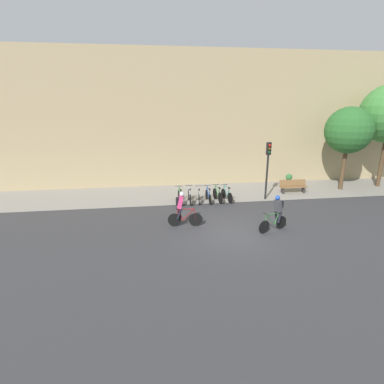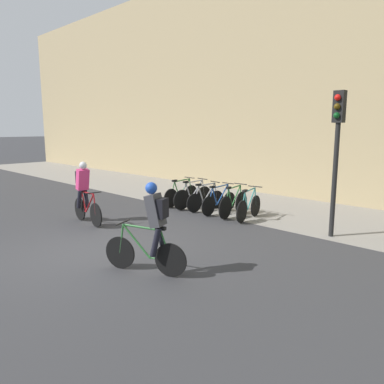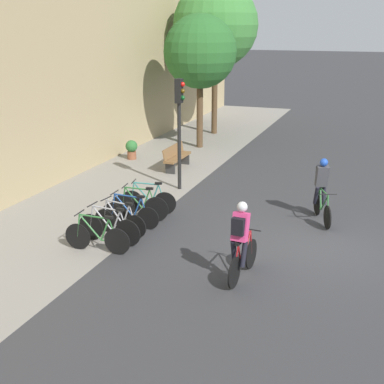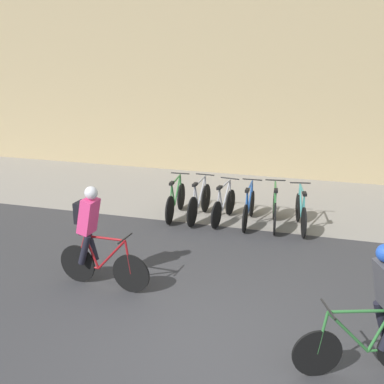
% 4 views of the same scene
% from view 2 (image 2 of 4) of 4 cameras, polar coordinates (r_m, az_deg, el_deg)
% --- Properties ---
extents(ground, '(200.00, 200.00, 0.00)m').
position_cam_2_polar(ground, '(8.83, -15.13, -8.62)').
color(ground, '#333335').
extents(kerb_strip, '(44.00, 4.50, 0.01)m').
position_cam_2_polar(kerb_strip, '(13.42, 10.50, -2.09)').
color(kerb_strip, gray).
rests_on(kerb_strip, ground).
extents(building_facade, '(44.00, 0.60, 9.51)m').
position_cam_2_polar(building_facade, '(15.45, 16.63, 16.95)').
color(building_facade, tan).
rests_on(building_facade, ground).
extents(cyclist_pink, '(1.71, 0.47, 1.78)m').
position_cam_2_polar(cyclist_pink, '(11.22, -16.12, 0.24)').
color(cyclist_pink, black).
rests_on(cyclist_pink, ground).
extents(cyclist_grey, '(1.63, 0.73, 1.76)m').
position_cam_2_polar(cyclist_grey, '(7.01, -6.01, -5.11)').
color(cyclist_grey, black).
rests_on(cyclist_grey, ground).
extents(parked_bike_0, '(0.46, 1.71, 0.96)m').
position_cam_2_polar(parked_bike_0, '(13.23, -1.66, -0.35)').
color(parked_bike_0, black).
rests_on(parked_bike_0, ground).
extents(parked_bike_1, '(0.46, 1.75, 0.98)m').
position_cam_2_polar(parked_bike_1, '(12.82, 0.15, -0.63)').
color(parked_bike_1, black).
rests_on(parked_bike_1, ground).
extents(parked_bike_2, '(0.46, 1.58, 0.94)m').
position_cam_2_polar(parked_bike_2, '(12.43, 2.08, -1.09)').
color(parked_bike_2, black).
rests_on(parked_bike_2, ground).
extents(parked_bike_3, '(0.46, 1.68, 0.95)m').
position_cam_2_polar(parked_bike_3, '(12.05, 4.14, -1.45)').
color(parked_bike_3, black).
rests_on(parked_bike_3, ground).
extents(parked_bike_4, '(0.46, 1.66, 0.98)m').
position_cam_2_polar(parked_bike_4, '(11.69, 6.34, -1.72)').
color(parked_bike_4, black).
rests_on(parked_bike_4, ground).
extents(parked_bike_5, '(0.48, 1.61, 0.96)m').
position_cam_2_polar(parked_bike_5, '(11.35, 8.67, -2.20)').
color(parked_bike_5, black).
rests_on(parked_bike_5, ground).
extents(traffic_light_pole, '(0.26, 0.30, 3.61)m').
position_cam_2_polar(traffic_light_pole, '(9.86, 21.24, 7.78)').
color(traffic_light_pole, black).
rests_on(traffic_light_pole, ground).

